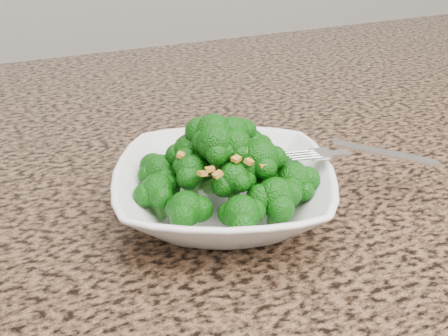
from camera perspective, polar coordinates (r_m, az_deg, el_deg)
name	(u,v)px	position (r m, az deg, el deg)	size (l,w,h in m)	color
granite_counter	(297,169)	(0.66, 7.40, -0.10)	(1.64, 1.04, 0.03)	brown
bowl	(224,192)	(0.53, 0.00, -2.43)	(0.20, 0.20, 0.05)	white
broccoli_pile	(224,137)	(0.50, 0.00, 3.18)	(0.18, 0.18, 0.06)	#0E580A
garlic_topping	(224,100)	(0.49, 0.00, 6.89)	(0.11, 0.11, 0.01)	gold
fork	(341,153)	(0.54, 11.81, 1.51)	(0.18, 0.03, 0.01)	silver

